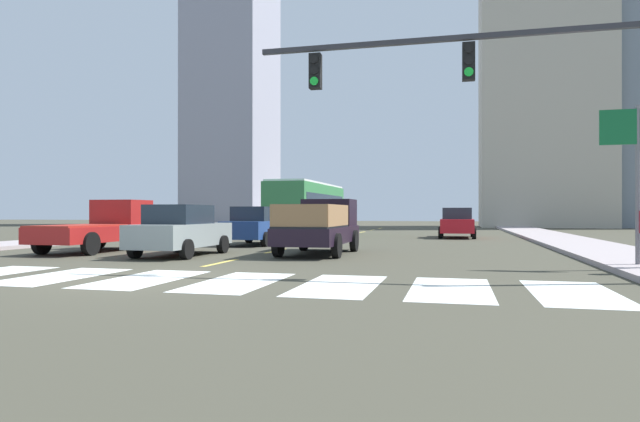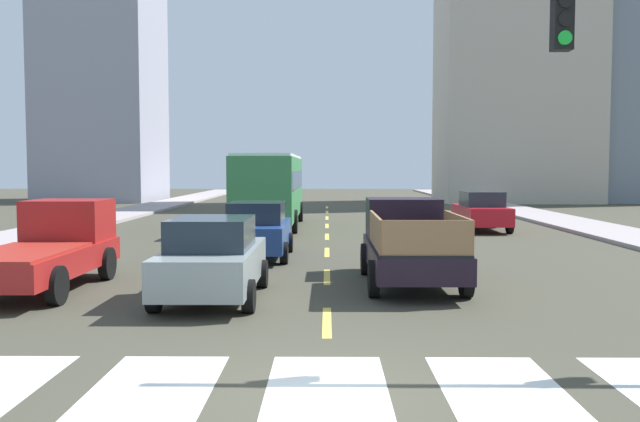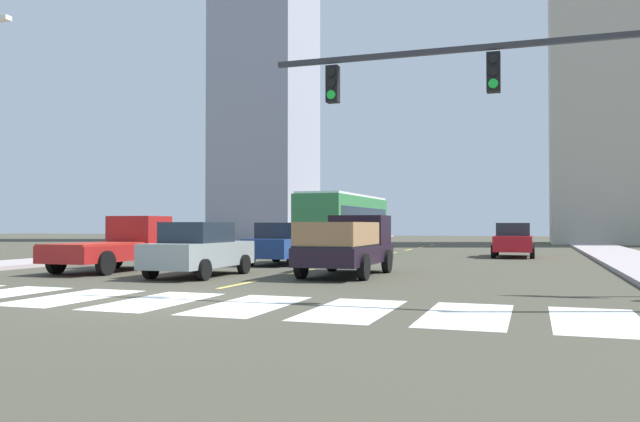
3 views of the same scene
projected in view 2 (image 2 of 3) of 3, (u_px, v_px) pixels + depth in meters
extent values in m
plane|color=#3F3E31|center=(327.00, 397.00, 8.12)|extent=(160.00, 160.00, 0.00)
cube|color=#A09394|center=(636.00, 238.00, 25.96)|extent=(3.09, 110.00, 0.15)
cube|color=#A09394|center=(21.00, 237.00, 26.20)|extent=(3.09, 110.00, 0.15)
cube|color=silver|center=(146.00, 396.00, 8.15)|extent=(1.52, 3.45, 0.01)
cube|color=silver|center=(327.00, 397.00, 8.12)|extent=(1.52, 3.45, 0.01)
cube|color=silver|center=(509.00, 398.00, 8.10)|extent=(1.52, 3.45, 0.01)
cube|color=#DFC24B|center=(327.00, 322.00, 12.12)|extent=(0.16, 2.40, 0.01)
cube|color=#DFC24B|center=(327.00, 277.00, 17.11)|extent=(0.16, 2.40, 0.01)
cube|color=#DFC24B|center=(327.00, 252.00, 22.10)|extent=(0.16, 2.40, 0.01)
cube|color=#DFC24B|center=(327.00, 237.00, 27.08)|extent=(0.16, 2.40, 0.01)
cube|color=#DFC24B|center=(327.00, 226.00, 32.07)|extent=(0.16, 2.40, 0.01)
cube|color=#DFC24B|center=(327.00, 218.00, 37.06)|extent=(0.16, 2.40, 0.01)
cube|color=#DFC24B|center=(327.00, 212.00, 42.05)|extent=(0.16, 2.40, 0.01)
cube|color=#DFC24B|center=(327.00, 207.00, 47.04)|extent=(0.16, 2.40, 0.01)
cube|color=black|center=(411.00, 256.00, 15.90)|extent=(1.96, 5.20, 0.56)
cube|color=black|center=(403.00, 218.00, 17.55)|extent=(1.84, 1.60, 1.00)
cube|color=#19232D|center=(401.00, 210.00, 17.98)|extent=(1.72, 0.08, 0.56)
cube|color=black|center=(416.00, 248.00, 14.94)|extent=(1.84, 3.30, 0.06)
cylinder|color=black|center=(365.00, 259.00, 17.49)|extent=(0.22, 0.80, 0.80)
cylinder|color=black|center=(441.00, 259.00, 17.47)|extent=(0.22, 0.80, 0.80)
cylinder|color=black|center=(374.00, 279.00, 14.37)|extent=(0.22, 0.80, 0.80)
cylinder|color=black|center=(466.00, 279.00, 14.35)|extent=(0.22, 0.80, 0.80)
cube|color=olive|center=(376.00, 230.00, 14.92)|extent=(0.06, 3.17, 0.70)
cube|color=olive|center=(458.00, 231.00, 14.90)|extent=(0.06, 3.17, 0.70)
cube|color=olive|center=(427.00, 238.00, 13.33)|extent=(1.80, 0.06, 0.70)
cube|color=maroon|center=(41.00, 261.00, 15.08)|extent=(1.96, 5.20, 0.56)
cube|color=maroon|center=(69.00, 220.00, 16.73)|extent=(1.84, 1.60, 1.00)
cube|color=#19232D|center=(75.00, 212.00, 17.16)|extent=(1.72, 0.08, 0.56)
cube|color=maroon|center=(21.00, 252.00, 14.12)|extent=(1.84, 3.30, 0.06)
cylinder|color=black|center=(28.00, 263.00, 16.67)|extent=(0.22, 0.80, 0.80)
cylinder|color=black|center=(107.00, 263.00, 16.65)|extent=(0.22, 0.80, 0.80)
cylinder|color=black|center=(57.00, 286.00, 13.53)|extent=(0.22, 0.80, 0.80)
cube|color=#317941|center=(271.00, 187.00, 31.28)|extent=(2.50, 10.80, 2.70)
cube|color=#19232D|center=(271.00, 180.00, 31.26)|extent=(2.52, 9.94, 0.80)
cube|color=silver|center=(271.00, 157.00, 31.19)|extent=(2.40, 10.37, 0.12)
cylinder|color=black|center=(252.00, 212.00, 34.72)|extent=(0.22, 1.00, 1.00)
cylinder|color=black|center=(301.00, 212.00, 34.70)|extent=(0.22, 1.00, 1.00)
cylinder|color=black|center=(235.00, 221.00, 28.42)|extent=(0.22, 1.00, 1.00)
cylinder|color=black|center=(295.00, 221.00, 28.39)|extent=(0.22, 1.00, 1.00)
cube|color=navy|center=(257.00, 235.00, 20.70)|extent=(1.80, 4.40, 0.76)
cube|color=#1E2833|center=(257.00, 212.00, 20.50)|extent=(1.58, 2.11, 0.64)
cylinder|color=black|center=(234.00, 242.00, 22.09)|extent=(0.22, 0.64, 0.64)
cylinder|color=black|center=(289.00, 242.00, 22.07)|extent=(0.22, 0.64, 0.64)
cylinder|color=black|center=(221.00, 253.00, 19.37)|extent=(0.22, 0.64, 0.64)
cylinder|color=black|center=(284.00, 253.00, 19.35)|extent=(0.22, 0.64, 0.64)
cube|color=red|center=(481.00, 215.00, 29.62)|extent=(1.80, 4.40, 0.76)
cube|color=#1E2833|center=(482.00, 199.00, 29.43)|extent=(1.58, 2.11, 0.64)
cylinder|color=black|center=(454.00, 221.00, 31.02)|extent=(0.22, 0.64, 0.64)
cylinder|color=black|center=(494.00, 221.00, 31.00)|extent=(0.22, 0.64, 0.64)
cylinder|color=black|center=(467.00, 226.00, 28.30)|extent=(0.22, 0.64, 0.64)
cylinder|color=black|center=(510.00, 226.00, 28.28)|extent=(0.22, 0.64, 0.64)
cube|color=gray|center=(213.00, 266.00, 14.19)|extent=(1.80, 4.40, 0.76)
cube|color=#1E2833|center=(212.00, 233.00, 13.99)|extent=(1.58, 2.11, 0.64)
cylinder|color=black|center=(184.00, 274.00, 15.58)|extent=(0.22, 0.64, 0.64)
cylinder|color=black|center=(263.00, 274.00, 15.56)|extent=(0.22, 0.64, 0.64)
cylinder|color=black|center=(154.00, 296.00, 12.86)|extent=(0.22, 0.64, 0.64)
cylinder|color=black|center=(249.00, 296.00, 12.84)|extent=(0.22, 0.64, 0.64)
cube|color=black|center=(562.00, 21.00, 9.71)|extent=(0.28, 0.24, 0.84)
cylinder|color=black|center=(566.00, 0.00, 9.57)|extent=(0.20, 0.04, 0.20)
cylinder|color=black|center=(565.00, 19.00, 9.58)|extent=(0.20, 0.04, 0.20)
cylinder|color=green|center=(565.00, 38.00, 9.60)|extent=(0.20, 0.04, 0.20)
cube|color=#B5AC99|center=(516.00, 22.00, 53.94)|extent=(11.97, 8.06, 28.65)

